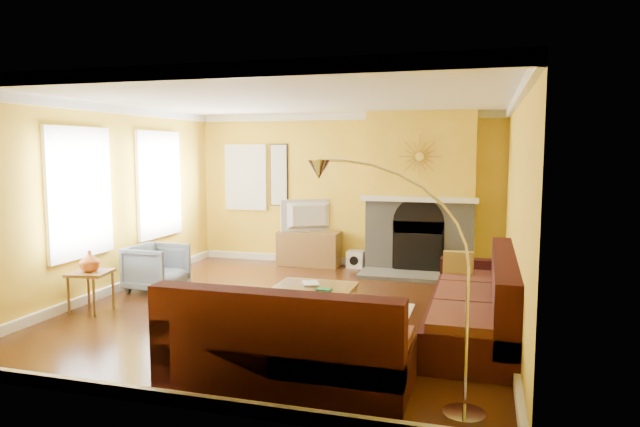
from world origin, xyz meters
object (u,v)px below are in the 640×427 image
(sectional_sofa, at_px, (368,297))
(coffee_table, at_px, (312,303))
(media_console, at_px, (309,248))
(arc_lamp, at_px, (397,289))
(side_table, at_px, (91,291))
(armchair, at_px, (157,268))

(sectional_sofa, bearing_deg, coffee_table, 147.99)
(coffee_table, height_order, media_console, media_console)
(coffee_table, relative_size, arc_lamp, 0.50)
(sectional_sofa, height_order, media_console, sectional_sofa)
(side_table, distance_m, arc_lamp, 4.56)
(coffee_table, bearing_deg, side_table, -169.88)
(armchair, xyz_separation_m, arc_lamp, (3.96, -2.90, 0.65))
(media_console, distance_m, side_table, 4.03)
(side_table, bearing_deg, media_console, 63.43)
(coffee_table, xyz_separation_m, side_table, (-2.80, -0.50, 0.07))
(coffee_table, distance_m, arc_lamp, 2.71)
(media_console, bearing_deg, side_table, -116.57)
(coffee_table, bearing_deg, sectional_sofa, -32.01)
(armchair, bearing_deg, side_table, 173.71)
(arc_lamp, bearing_deg, armchair, 143.82)
(side_table, xyz_separation_m, arc_lamp, (4.16, -1.70, 0.73))
(sectional_sofa, bearing_deg, side_table, 180.00)
(sectional_sofa, relative_size, coffee_table, 3.77)
(media_console, relative_size, armchair, 1.47)
(coffee_table, xyz_separation_m, media_console, (-1.00, 3.10, 0.11))
(armchair, bearing_deg, media_console, -30.52)
(coffee_table, xyz_separation_m, arc_lamp, (1.36, -2.20, 0.79))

